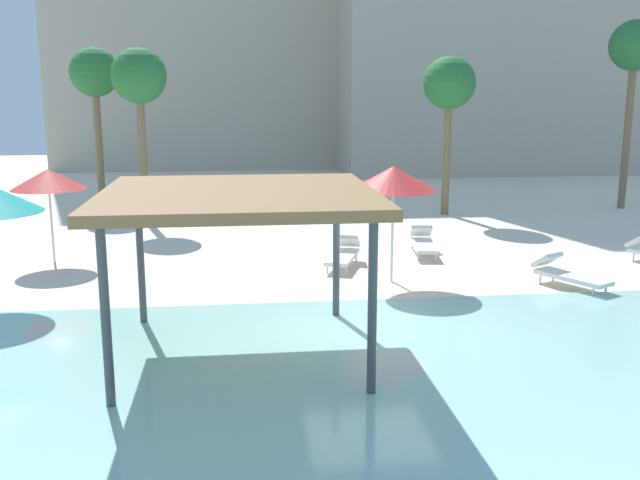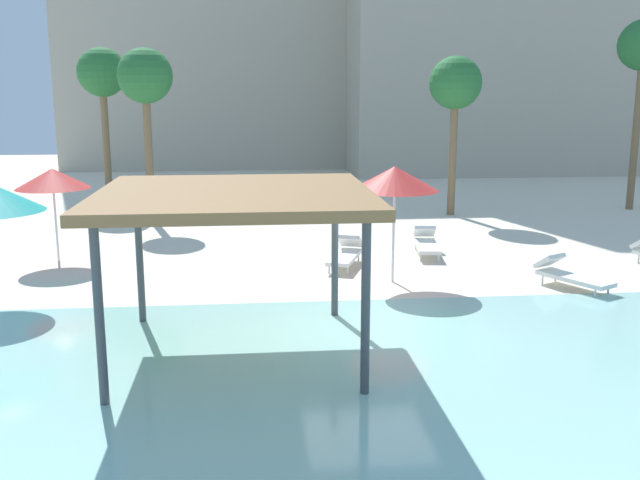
% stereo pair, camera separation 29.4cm
% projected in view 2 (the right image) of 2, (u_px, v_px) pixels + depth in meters
% --- Properties ---
extents(ground_plane, '(80.00, 80.00, 0.00)m').
position_uv_depth(ground_plane, '(368.00, 324.00, 14.14)').
color(ground_plane, beige).
extents(lagoon_water, '(44.00, 13.50, 0.04)m').
position_uv_depth(lagoon_water, '(435.00, 454.00, 9.02)').
color(lagoon_water, '#99D1C6').
rests_on(lagoon_water, ground).
extents(shade_pavilion, '(4.55, 4.55, 2.91)m').
position_uv_depth(shade_pavilion, '(235.00, 200.00, 11.95)').
color(shade_pavilion, '#42474C').
rests_on(shade_pavilion, ground).
extents(beach_umbrella_red_0, '(1.95, 1.95, 2.52)m').
position_uv_depth(beach_umbrella_red_0, '(53.00, 179.00, 18.89)').
color(beach_umbrella_red_0, silver).
rests_on(beach_umbrella_red_0, ground).
extents(beach_umbrella_red_2, '(2.08, 2.08, 2.80)m').
position_uv_depth(beach_umbrella_red_2, '(395.00, 179.00, 16.73)').
color(beach_umbrella_red_2, silver).
rests_on(beach_umbrella_red_2, ground).
extents(lounge_chair_0, '(0.85, 1.96, 0.74)m').
position_uv_depth(lounge_chair_0, '(426.00, 243.00, 20.10)').
color(lounge_chair_0, white).
rests_on(lounge_chair_0, ground).
extents(lounge_chair_1, '(1.21, 1.99, 0.74)m').
position_uv_depth(lounge_chair_1, '(346.00, 253.00, 18.77)').
color(lounge_chair_1, white).
rests_on(lounge_chair_1, ground).
extents(lounge_chair_2, '(1.43, 1.95, 0.74)m').
position_uv_depth(lounge_chair_2, '(569.00, 274.00, 16.64)').
color(lounge_chair_2, white).
rests_on(lounge_chair_2, ground).
extents(palm_tree_1, '(1.90, 1.90, 6.19)m').
position_uv_depth(palm_tree_1, '(102.00, 76.00, 27.59)').
color(palm_tree_1, brown).
rests_on(palm_tree_1, ground).
extents(palm_tree_2, '(1.90, 1.90, 5.77)m').
position_uv_depth(palm_tree_2, '(455.00, 86.00, 25.64)').
color(palm_tree_2, brown).
rests_on(palm_tree_2, ground).
extents(palm_tree_3, '(1.90, 1.90, 5.99)m').
position_uv_depth(palm_tree_3, '(145.00, 80.00, 24.48)').
color(palm_tree_3, brown).
rests_on(palm_tree_3, ground).
extents(hotel_block_0, '(21.87, 10.28, 19.10)m').
position_uv_depth(hotel_block_0, '(249.00, 9.00, 44.48)').
color(hotel_block_0, '#B2A893').
rests_on(hotel_block_0, ground).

